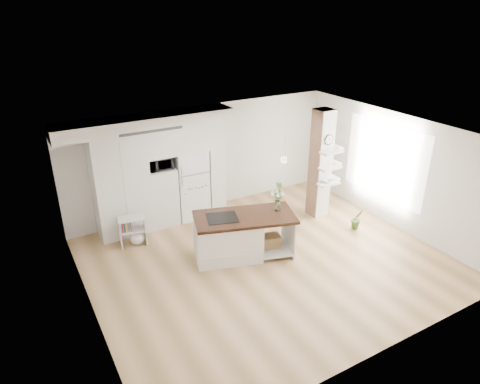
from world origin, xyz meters
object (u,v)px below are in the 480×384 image
(refrigerator, at_px, (190,184))
(floor_plant_a, at_px, (357,219))
(kitchen_island, at_px, (233,236))
(bookshelf, at_px, (134,233))

(refrigerator, relative_size, floor_plant_a, 3.47)
(kitchen_island, xyz_separation_m, floor_plant_a, (3.12, -0.41, -0.23))
(refrigerator, height_order, floor_plant_a, refrigerator)
(refrigerator, distance_m, bookshelf, 1.88)
(refrigerator, xyz_separation_m, floor_plant_a, (3.14, -2.56, -0.62))
(kitchen_island, distance_m, floor_plant_a, 3.16)
(kitchen_island, bearing_deg, floor_plant_a, 10.15)
(refrigerator, xyz_separation_m, kitchen_island, (0.02, -2.16, -0.39))
(bookshelf, distance_m, floor_plant_a, 5.17)
(floor_plant_a, bearing_deg, refrigerator, 140.76)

